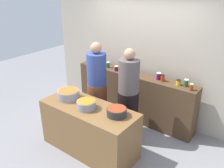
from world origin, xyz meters
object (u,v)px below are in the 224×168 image
at_px(preserve_jar_0, 95,62).
at_px(preserve_jar_2, 108,65).
at_px(preserve_jar_4, 128,70).
at_px(cook_with_tongs, 97,92).
at_px(preserve_jar_5, 132,72).
at_px(preserve_jar_7, 163,78).
at_px(preserve_jar_9, 186,83).
at_px(cooking_pot_center, 86,105).
at_px(preserve_jar_3, 116,68).
at_px(preserve_jar_1, 103,64).
at_px(preserve_jar_10, 191,87).
at_px(preserve_jar_6, 159,76).
at_px(cooking_pot_right, 117,112).
at_px(cook_in_cap, 128,101).
at_px(cooking_pot_left, 68,94).
at_px(preserve_jar_8, 178,82).

distance_m(preserve_jar_0, preserve_jar_2, 0.34).
height_order(preserve_jar_4, cook_with_tongs, cook_with_tongs).
bearing_deg(preserve_jar_5, preserve_jar_7, 5.69).
distance_m(preserve_jar_4, preserve_jar_9, 1.23).
bearing_deg(preserve_jar_4, cooking_pot_center, -84.16).
xyz_separation_m(preserve_jar_3, cook_with_tongs, (0.06, -0.71, -0.26)).
bearing_deg(preserve_jar_2, cooking_pot_center, -65.00).
bearing_deg(preserve_jar_7, preserve_jar_1, -177.90).
bearing_deg(preserve_jar_10, preserve_jar_2, 178.65).
bearing_deg(preserve_jar_6, preserve_jar_1, -176.30).
height_order(preserve_jar_0, preserve_jar_5, preserve_jar_5).
distance_m(preserve_jar_6, preserve_jar_10, 0.69).
bearing_deg(cook_with_tongs, preserve_jar_9, 29.75).
bearing_deg(preserve_jar_5, preserve_jar_1, 178.98).
relative_size(preserve_jar_4, preserve_jar_9, 0.93).
xyz_separation_m(preserve_jar_0, preserve_jar_1, (0.22, -0.00, 0.00)).
bearing_deg(preserve_jar_0, preserve_jar_5, -1.01).
relative_size(preserve_jar_6, preserve_jar_10, 1.12).
bearing_deg(preserve_jar_9, preserve_jar_2, -178.13).
xyz_separation_m(preserve_jar_2, preserve_jar_10, (1.88, -0.04, -0.00)).
xyz_separation_m(preserve_jar_1, preserve_jar_6, (1.32, 0.09, 0.01)).
bearing_deg(cooking_pot_right, preserve_jar_6, 89.46).
relative_size(cooking_pot_right, cook_in_cap, 0.18).
height_order(preserve_jar_9, cooking_pot_center, preserve_jar_9).
bearing_deg(cooking_pot_center, cook_in_cap, 66.03).
relative_size(preserve_jar_4, cooking_pot_left, 0.33).
distance_m(preserve_jar_2, cooking_pot_right, 1.77).
distance_m(preserve_jar_2, preserve_jar_5, 0.64).
height_order(preserve_jar_7, preserve_jar_8, preserve_jar_7).
relative_size(preserve_jar_10, cook_with_tongs, 0.07).
distance_m(preserve_jar_0, preserve_jar_1, 0.22).
xyz_separation_m(preserve_jar_1, preserve_jar_10, (2.00, -0.01, -0.00)).
bearing_deg(cooking_pot_left, cooking_pot_center, -8.58).
relative_size(preserve_jar_2, preserve_jar_10, 1.04).
relative_size(preserve_jar_4, cook_with_tongs, 0.07).
distance_m(preserve_jar_0, preserve_jar_8, 1.95).
bearing_deg(preserve_jar_1, cook_in_cap, -30.38).
xyz_separation_m(preserve_jar_10, cooking_pot_right, (-0.69, -1.26, -0.16)).
distance_m(preserve_jar_7, cooking_pot_right, 1.34).
height_order(preserve_jar_2, preserve_jar_3, preserve_jar_2).
distance_m(preserve_jar_0, preserve_jar_9, 2.09).
bearing_deg(cooking_pot_left, preserve_jar_10, 37.23).
bearing_deg(preserve_jar_6, preserve_jar_0, -176.97).
distance_m(preserve_jar_4, preserve_jar_7, 0.78).
bearing_deg(preserve_jar_7, preserve_jar_4, -179.78).
xyz_separation_m(preserve_jar_4, preserve_jar_6, (0.68, 0.04, 0.01)).
bearing_deg(preserve_jar_10, cook_in_cap, -144.29).
xyz_separation_m(preserve_jar_7, cook_with_tongs, (-0.98, -0.78, -0.28)).
bearing_deg(preserve_jar_10, preserve_jar_0, 179.58).
height_order(preserve_jar_1, cooking_pot_left, preserve_jar_1).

